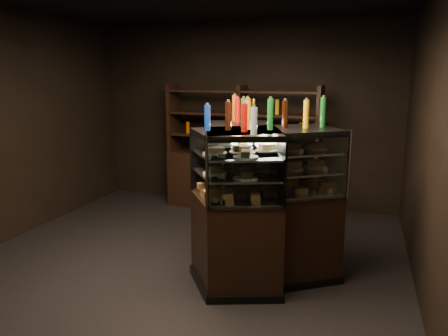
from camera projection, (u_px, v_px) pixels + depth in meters
The scene contains 7 objects.
ground at pixel (189, 258), 5.21m from camera, with size 5.00×5.00×0.00m, color black.
room_shell at pixel (186, 94), 4.81m from camera, with size 5.02×5.02×3.01m.
display_case at pixel (253, 228), 4.68m from camera, with size 1.72×1.65×1.62m.
food_display at pixel (254, 164), 4.53m from camera, with size 1.22×1.34×0.49m.
bottles_top at pixel (255, 114), 4.43m from camera, with size 1.06×1.20×0.30m.
potted_conifer at pixel (276, 210), 5.65m from camera, with size 0.36×0.36×0.76m.
back_shelving at pixel (241, 174), 6.98m from camera, with size 2.50×0.59×2.00m.
Camera 1 is at (1.90, -4.51, 2.13)m, focal length 35.00 mm.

